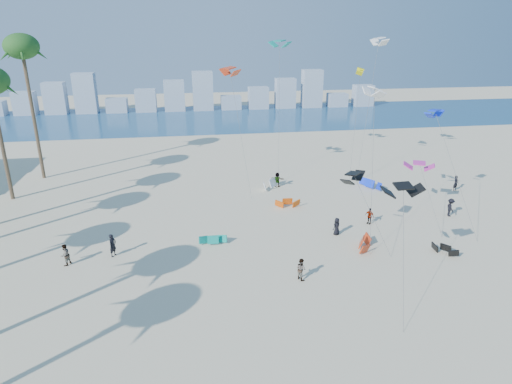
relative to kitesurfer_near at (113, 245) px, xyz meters
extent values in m
plane|color=beige|center=(8.78, -15.08, -0.95)|extent=(220.00, 220.00, 0.00)
plane|color=navy|center=(8.78, 56.92, -0.95)|extent=(220.00, 220.00, 0.00)
imported|color=black|center=(0.00, 0.00, 0.00)|extent=(0.75, 0.83, 1.90)
imported|color=gray|center=(14.06, -5.75, -0.12)|extent=(0.92, 1.00, 1.67)
imported|color=black|center=(19.05, 1.03, -0.16)|extent=(0.92, 0.84, 1.58)
imported|color=gray|center=(22.83, 2.81, -0.16)|extent=(0.86, 0.97, 1.58)
imported|color=black|center=(31.32, 3.32, -0.05)|extent=(0.85, 1.26, 1.80)
imported|color=gray|center=(16.36, 14.33, -0.09)|extent=(1.65, 1.16, 1.72)
imported|color=black|center=(35.97, 9.92, -0.07)|extent=(0.77, 0.66, 1.77)
imported|color=gray|center=(-3.44, -0.96, -0.08)|extent=(1.01, 1.07, 1.75)
cylinder|color=#595959|center=(20.69, -2.40, 2.25)|extent=(2.80, 2.57, 6.41)
cylinder|color=#595959|center=(21.09, -0.76, 5.39)|extent=(1.06, 4.43, 12.70)
cylinder|color=#595959|center=(29.53, 0.71, 4.24)|extent=(2.33, 5.75, 10.40)
cylinder|color=#595959|center=(12.05, 13.41, 5.67)|extent=(1.62, 5.48, 13.25)
cylinder|color=#595959|center=(25.73, 15.53, 5.45)|extent=(2.39, 5.11, 12.80)
cylinder|color=#595959|center=(28.21, 1.96, 1.60)|extent=(0.26, 5.84, 5.11)
cylinder|color=#595959|center=(17.68, 20.34, 6.98)|extent=(0.28, 2.03, 15.87)
cylinder|color=#595959|center=(19.39, -10.33, 2.91)|extent=(1.36, 4.65, 7.74)
cylinder|color=#595959|center=(27.56, 16.53, 7.14)|extent=(2.86, 3.70, 16.18)
cylinder|color=brown|center=(-12.60, 14.92, 5.27)|extent=(0.40, 0.40, 12.44)
cylinder|color=brown|center=(-11.31, 21.92, 6.74)|extent=(0.40, 0.40, 15.38)
ellipsoid|color=#1C511C|center=(-11.31, 21.92, 14.43)|extent=(3.80, 3.80, 2.85)
cube|color=#9EADBF|center=(-27.02, 66.92, 1.45)|extent=(4.40, 3.00, 4.80)
cube|color=#9EADBF|center=(-20.82, 66.92, 2.35)|extent=(4.40, 3.00, 6.60)
cube|color=#9EADBF|center=(-14.62, 66.92, 3.25)|extent=(4.40, 3.00, 8.40)
cube|color=#9EADBF|center=(-8.42, 66.92, 0.55)|extent=(4.40, 3.00, 3.00)
cube|color=#9EADBF|center=(-2.22, 66.92, 1.45)|extent=(4.40, 3.00, 4.80)
cube|color=#9EADBF|center=(3.98, 66.92, 2.35)|extent=(4.40, 3.00, 6.60)
cube|color=#9EADBF|center=(10.18, 66.92, 3.25)|extent=(4.40, 3.00, 8.40)
cube|color=#9EADBF|center=(16.38, 66.92, 0.55)|extent=(4.40, 3.00, 3.00)
cube|color=#9EADBF|center=(22.58, 66.92, 1.45)|extent=(4.40, 3.00, 4.80)
cube|color=#9EADBF|center=(28.78, 66.92, 2.35)|extent=(4.40, 3.00, 6.60)
cube|color=#9EADBF|center=(34.98, 66.92, 3.25)|extent=(4.40, 3.00, 8.40)
cube|color=#9EADBF|center=(41.18, 66.92, 0.55)|extent=(4.40, 3.00, 3.00)
cube|color=#9EADBF|center=(47.38, 66.92, 1.45)|extent=(4.40, 3.00, 4.80)
camera|label=1|loc=(6.44, -33.34, 16.41)|focal=31.24mm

